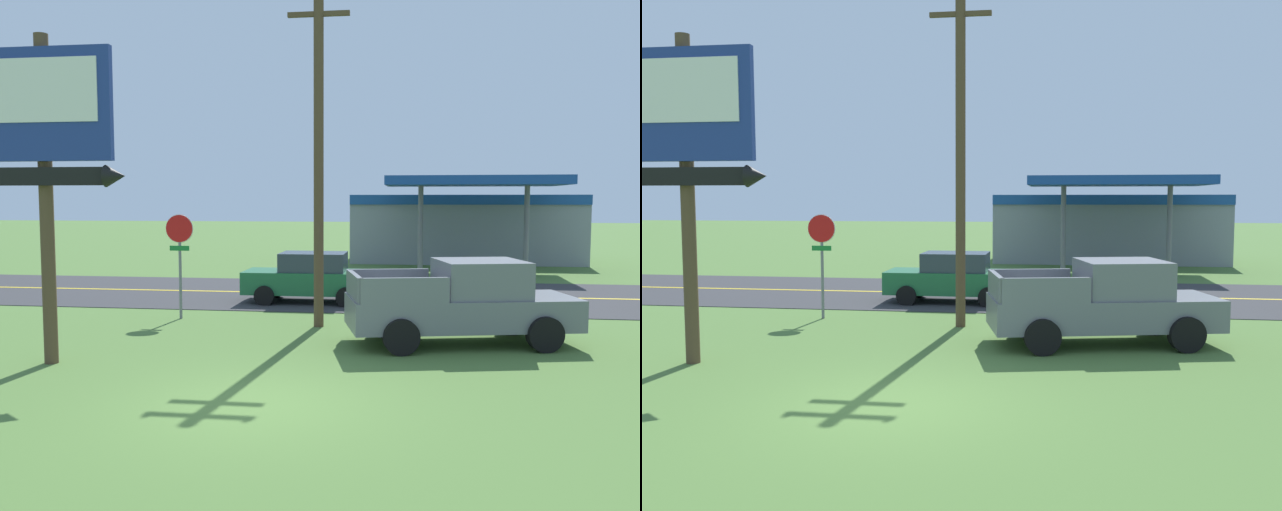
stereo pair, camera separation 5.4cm
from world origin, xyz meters
TOP-DOWN VIEW (x-y plane):
  - ground_plane at (0.00, 0.00)m, footprint 180.00×180.00m
  - road_asphalt at (0.00, 13.00)m, footprint 140.00×8.00m
  - road_centre_line at (0.00, 13.00)m, footprint 126.00×0.20m
  - motel_sign at (-4.73, 2.09)m, footprint 3.30×0.54m
  - stop_sign at (-3.92, 7.55)m, footprint 0.80×0.08m
  - utility_pole at (0.11, 6.91)m, footprint 1.78×0.26m
  - gas_station at (5.33, 26.80)m, footprint 12.00×11.50m
  - pickup_grey_parked_on_lawn at (3.75, 5.24)m, footprint 5.51×3.08m
  - car_green_near_lane at (-0.74, 11.00)m, footprint 4.20×2.00m

SIDE VIEW (x-z plane):
  - ground_plane at x=0.00m, z-range 0.00..0.00m
  - road_asphalt at x=0.00m, z-range 0.00..0.02m
  - road_centre_line at x=0.00m, z-range 0.02..0.03m
  - car_green_near_lane at x=-0.74m, z-range 0.01..1.65m
  - pickup_grey_parked_on_lawn at x=3.75m, z-range -0.02..1.94m
  - gas_station at x=5.33m, z-range -0.26..4.14m
  - stop_sign at x=-3.92m, z-range 0.55..3.50m
  - motel_sign at x=-4.73m, z-range 1.25..7.89m
  - utility_pole at x=0.11m, z-range 0.29..9.67m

